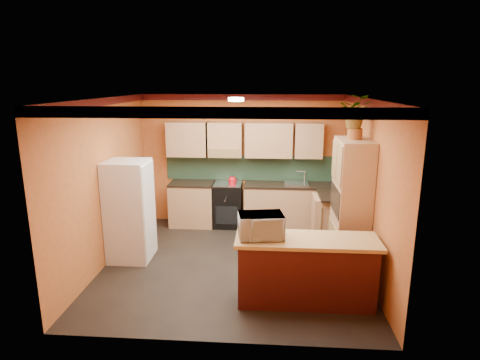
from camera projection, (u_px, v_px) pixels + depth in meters
name	position (u px, v px, depth m)	size (l,w,h in m)	color
room_shell	(236.00, 136.00, 6.47)	(4.24, 4.24, 2.72)	black
base_cabinets_back	(258.00, 206.00, 8.31)	(3.65, 0.60, 0.88)	tan
countertop_back	(258.00, 185.00, 8.20)	(3.65, 0.62, 0.04)	black
stove	(228.00, 205.00, 8.35)	(0.58, 0.58, 0.91)	black
kettle	(232.00, 180.00, 8.16)	(0.17, 0.17, 0.18)	red
sink	(296.00, 184.00, 8.13)	(0.48, 0.40, 0.03)	silver
base_cabinets_right	(334.00, 219.00, 7.49)	(0.60, 0.80, 0.88)	tan
countertop_right	(336.00, 196.00, 7.38)	(0.62, 0.80, 0.04)	black
fridge	(129.00, 211.00, 6.69)	(0.68, 0.66, 1.70)	white
pantry	(351.00, 206.00, 6.27)	(0.48, 0.90, 2.10)	tan
fern_pot	(355.00, 134.00, 6.05)	(0.22, 0.22, 0.16)	brown
fern	(356.00, 112.00, 5.97)	(0.45, 0.39, 0.51)	tan
breakfast_bar	(306.00, 272.00, 5.42)	(1.80, 0.55, 0.88)	#461410
bar_top	(307.00, 240.00, 5.30)	(1.90, 0.65, 0.05)	tan
microwave	(261.00, 226.00, 5.30)	(0.59, 0.40, 0.32)	white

